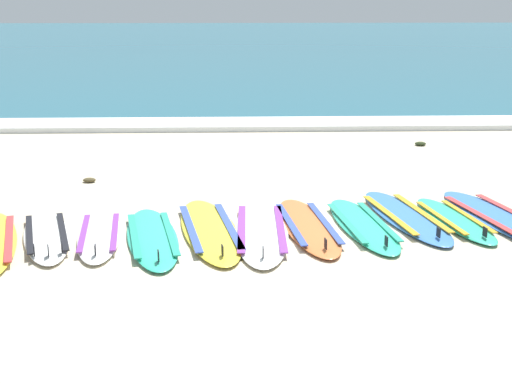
# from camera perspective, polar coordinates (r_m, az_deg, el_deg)

# --- Properties ---
(ground_plane) EXTENTS (80.00, 80.00, 0.00)m
(ground_plane) POSITION_cam_1_polar(r_m,az_deg,el_deg) (8.62, -1.16, -2.88)
(ground_plane) COLOR beige
(sea) EXTENTS (80.00, 60.00, 0.10)m
(sea) POSITION_cam_1_polar(r_m,az_deg,el_deg) (44.58, -1.86, 11.87)
(sea) COLOR #23667A
(sea) RESTS_ON ground
(wave_foam_strip) EXTENTS (80.00, 1.26, 0.11)m
(wave_foam_strip) POSITION_cam_1_polar(r_m,az_deg,el_deg) (15.37, -1.54, 5.41)
(wave_foam_strip) COLOR white
(wave_foam_strip) RESTS_ON ground
(surfboard_1) EXTENTS (1.04, 2.10, 0.18)m
(surfboard_1) POSITION_cam_1_polar(r_m,az_deg,el_deg) (8.59, -16.32, -3.33)
(surfboard_1) COLOR white
(surfboard_1) RESTS_ON ground
(surfboard_2) EXTENTS (0.73, 2.00, 0.18)m
(surfboard_2) POSITION_cam_1_polar(r_m,az_deg,el_deg) (8.46, -12.34, -3.35)
(surfboard_2) COLOR white
(surfboard_2) RESTS_ON ground
(surfboard_3) EXTENTS (0.96, 2.32, 0.18)m
(surfboard_3) POSITION_cam_1_polar(r_m,az_deg,el_deg) (8.28, -8.25, -3.55)
(surfboard_3) COLOR #2DB793
(surfboard_3) RESTS_ON ground
(surfboard_4) EXTENTS (1.04, 2.60, 0.18)m
(surfboard_4) POSITION_cam_1_polar(r_m,az_deg,el_deg) (8.48, -3.70, -2.97)
(surfboard_4) COLOR yellow
(surfboard_4) RESTS_ON ground
(surfboard_5) EXTENTS (0.68, 2.52, 0.18)m
(surfboard_5) POSITION_cam_1_polar(r_m,az_deg,el_deg) (8.42, 0.41, -3.08)
(surfboard_5) COLOR white
(surfboard_5) RESTS_ON ground
(surfboard_6) EXTENTS (0.83, 2.37, 0.18)m
(surfboard_6) POSITION_cam_1_polar(r_m,az_deg,el_deg) (8.61, 4.12, -2.69)
(surfboard_6) COLOR orange
(surfboard_6) RESTS_ON ground
(surfboard_7) EXTENTS (0.81, 2.28, 0.18)m
(surfboard_7) POSITION_cam_1_polar(r_m,az_deg,el_deg) (8.73, 8.46, -2.57)
(surfboard_7) COLOR #2DB793
(surfboard_7) RESTS_ON ground
(surfboard_8) EXTENTS (0.98, 2.45, 0.18)m
(surfboard_8) POSITION_cam_1_polar(r_m,az_deg,el_deg) (9.15, 11.78, -1.89)
(surfboard_8) COLOR #3875CC
(surfboard_8) RESTS_ON ground
(surfboard_9) EXTENTS (0.78, 2.00, 0.18)m
(surfboard_9) POSITION_cam_1_polar(r_m,az_deg,el_deg) (9.15, 15.47, -2.12)
(surfboard_9) COLOR #2DB793
(surfboard_9) RESTS_ON ground
(surfboard_10) EXTENTS (1.15, 2.66, 0.18)m
(surfboard_10) POSITION_cam_1_polar(r_m,az_deg,el_deg) (9.38, 18.78, -1.97)
(surfboard_10) COLOR #3875CC
(surfboard_10) RESTS_ON ground
(seaweed_clump_near_shoreline) EXTENTS (0.19, 0.15, 0.07)m
(seaweed_clump_near_shoreline) POSITION_cam_1_polar(r_m,az_deg,el_deg) (11.02, -13.10, 0.93)
(seaweed_clump_near_shoreline) COLOR #4C4228
(seaweed_clump_near_shoreline) RESTS_ON ground
(seaweed_clump_mid_sand) EXTENTS (0.21, 0.17, 0.07)m
(seaweed_clump_mid_sand) POSITION_cam_1_polar(r_m,az_deg,el_deg) (13.74, 12.92, 3.76)
(seaweed_clump_mid_sand) COLOR #2D381E
(seaweed_clump_mid_sand) RESTS_ON ground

